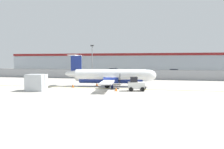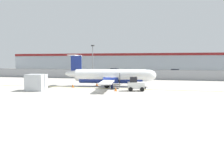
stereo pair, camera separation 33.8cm
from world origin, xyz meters
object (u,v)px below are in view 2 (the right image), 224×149
commuter_airplane (112,76)px  traffic_cone_far_left (134,83)px  apron_light_pole (93,59)px  traffic_cone_near_right (73,85)px  traffic_cone_far_right (116,89)px  parked_car_1 (115,71)px  traffic_cone_near_left (97,84)px  ground_crew_worker (112,82)px  parked_car_2 (148,74)px  baggage_tug (136,85)px  parked_car_0 (83,72)px  cargo_container (36,82)px  parked_car_3 (175,72)px

commuter_airplane → traffic_cone_far_left: commuter_airplane is taller
apron_light_pole → traffic_cone_near_right: bearing=-85.7°
traffic_cone_far_right → parked_car_1: parked_car_1 is taller
traffic_cone_near_left → traffic_cone_far_right: bearing=-52.8°
commuter_airplane → traffic_cone_near_right: 6.22m
ground_crew_worker → parked_car_2: same height
baggage_tug → parked_car_1: baggage_tug is taller
traffic_cone_far_right → parked_car_1: 36.77m
ground_crew_worker → parked_car_0: size_ratio=0.40×
cargo_container → apron_light_pole: size_ratio=0.35×
baggage_tug → parked_car_3: (7.30, 34.57, 0.04)m
baggage_tug → ground_crew_worker: bearing=143.7°
ground_crew_worker → parked_car_1: (-6.51, 33.53, -0.06)m
parked_car_1 → parked_car_2: 16.14m
commuter_airplane → cargo_container: commuter_airplane is taller
baggage_tug → traffic_cone_near_right: size_ratio=3.90×
commuter_airplane → traffic_cone_far_right: (1.59, -5.08, -1.29)m
commuter_airplane → traffic_cone_far_right: bearing=-79.3°
parked_car_0 → traffic_cone_near_left: bearing=116.2°
baggage_tug → ground_crew_worker: size_ratio=1.47×
baggage_tug → parked_car_2: baggage_tug is taller
commuter_airplane → parked_car_3: size_ratio=3.79×
traffic_cone_far_left → parked_car_1: parked_car_1 is taller
parked_car_1 → parked_car_2: same height
cargo_container → parked_car_2: bearing=57.7°
commuter_airplane → parked_car_3: 32.32m
traffic_cone_near_right → parked_car_0: (-8.03, 26.42, 0.58)m
commuter_airplane → traffic_cone_far_right: size_ratio=25.12×
cargo_container → traffic_cone_far_left: (12.06, 9.44, -0.79)m
traffic_cone_near_left → parked_car_3: (14.09, 29.72, 0.58)m
parked_car_2 → apron_light_pole: 14.14m
baggage_tug → ground_crew_worker: baggage_tug is taller
commuter_airplane → apron_light_pole: bearing=115.0°
ground_crew_worker → cargo_container: (-9.50, -4.25, 0.15)m
parked_car_2 → parked_car_3: size_ratio=1.02×
baggage_tug → parked_car_3: baggage_tug is taller
parked_car_0 → parked_car_2: size_ratio=0.97×
ground_crew_worker → baggage_tug: bearing=-75.9°
parked_car_2 → baggage_tug: bearing=94.5°
parked_car_2 → traffic_cone_far_left: bearing=90.3°
traffic_cone_near_right → traffic_cone_far_left: size_ratio=1.00×
traffic_cone_near_right → parked_car_0: parked_car_0 is taller
traffic_cone_far_right → cargo_container: bearing=-170.4°
traffic_cone_near_right → parked_car_3: parked_car_3 is taller
traffic_cone_far_left → parked_car_0: size_ratio=0.15×
ground_crew_worker → traffic_cone_near_left: 4.51m
cargo_container → parked_car_0: 31.05m
ground_crew_worker → parked_car_3: size_ratio=0.40×
parked_car_0 → parked_car_1: same height
commuter_airplane → parked_car_1: 31.48m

